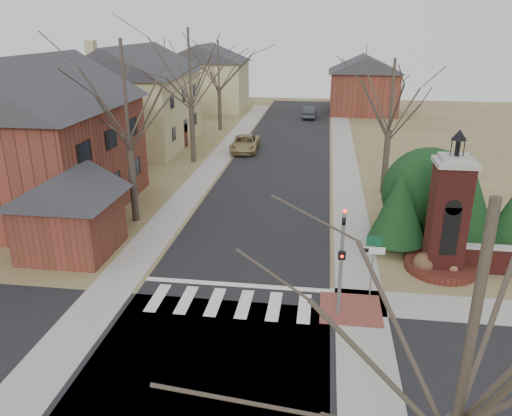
% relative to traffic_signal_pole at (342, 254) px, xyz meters
% --- Properties ---
extents(ground, '(120.00, 120.00, 0.00)m').
position_rel_traffic_signal_pole_xyz_m(ground, '(-4.30, -0.57, -2.59)').
color(ground, brown).
rests_on(ground, ground).
extents(main_street, '(8.00, 70.00, 0.01)m').
position_rel_traffic_signal_pole_xyz_m(main_street, '(-4.30, 21.43, -2.58)').
color(main_street, black).
rests_on(main_street, ground).
extents(cross_street, '(120.00, 8.00, 0.01)m').
position_rel_traffic_signal_pole_xyz_m(cross_street, '(-4.30, -3.57, -2.58)').
color(cross_street, black).
rests_on(cross_street, ground).
extents(crosswalk_zone, '(8.00, 2.20, 0.02)m').
position_rel_traffic_signal_pole_xyz_m(crosswalk_zone, '(-4.30, 0.23, -2.58)').
color(crosswalk_zone, silver).
rests_on(crosswalk_zone, ground).
extents(stop_bar, '(8.00, 0.35, 0.02)m').
position_rel_traffic_signal_pole_xyz_m(stop_bar, '(-4.30, 1.73, -2.58)').
color(stop_bar, silver).
rests_on(stop_bar, ground).
extents(sidewalk_right_main, '(2.00, 60.00, 0.02)m').
position_rel_traffic_signal_pole_xyz_m(sidewalk_right_main, '(0.90, 21.43, -2.58)').
color(sidewalk_right_main, gray).
rests_on(sidewalk_right_main, ground).
extents(sidewalk_left, '(2.00, 60.00, 0.02)m').
position_rel_traffic_signal_pole_xyz_m(sidewalk_left, '(-9.50, 21.43, -2.58)').
color(sidewalk_left, gray).
rests_on(sidewalk_left, ground).
extents(curb_apron, '(2.40, 2.40, 0.02)m').
position_rel_traffic_signal_pole_xyz_m(curb_apron, '(0.50, 0.43, -2.57)').
color(curb_apron, brown).
rests_on(curb_apron, ground).
extents(traffic_signal_pole, '(0.28, 0.41, 4.50)m').
position_rel_traffic_signal_pole_xyz_m(traffic_signal_pole, '(0.00, 0.00, 0.00)').
color(traffic_signal_pole, slate).
rests_on(traffic_signal_pole, ground).
extents(sign_post, '(0.90, 0.07, 2.75)m').
position_rel_traffic_signal_pole_xyz_m(sign_post, '(1.29, 1.41, -0.64)').
color(sign_post, slate).
rests_on(sign_post, ground).
extents(brick_gate_monument, '(3.20, 3.20, 6.47)m').
position_rel_traffic_signal_pole_xyz_m(brick_gate_monument, '(4.70, 4.42, -0.42)').
color(brick_gate_monument, '#591F1A').
rests_on(brick_gate_monument, ground).
extents(house_brick_left, '(9.80, 11.80, 9.42)m').
position_rel_traffic_signal_pole_xyz_m(house_brick_left, '(-17.31, 9.42, 2.07)').
color(house_brick_left, brown).
rests_on(house_brick_left, ground).
extents(house_stucco_left, '(9.80, 12.80, 9.28)m').
position_rel_traffic_signal_pole_xyz_m(house_stucco_left, '(-17.80, 26.42, 2.01)').
color(house_stucco_left, tan).
rests_on(house_stucco_left, ground).
extents(garage_left, '(4.80, 4.80, 4.29)m').
position_rel_traffic_signal_pole_xyz_m(garage_left, '(-12.82, 3.92, -0.35)').
color(garage_left, brown).
rests_on(garage_left, ground).
extents(house_distant_left, '(10.80, 8.80, 8.53)m').
position_rel_traffic_signal_pole_xyz_m(house_distant_left, '(-16.31, 47.42, 1.66)').
color(house_distant_left, tan).
rests_on(house_distant_left, ground).
extents(house_distant_right, '(8.80, 8.80, 7.30)m').
position_rel_traffic_signal_pole_xyz_m(house_distant_right, '(3.69, 47.42, 1.06)').
color(house_distant_right, brown).
rests_on(house_distant_right, ground).
extents(evergreen_near, '(2.80, 2.80, 4.10)m').
position_rel_traffic_signal_pole_xyz_m(evergreen_near, '(2.90, 6.43, -0.29)').
color(evergreen_near, '#473D33').
rests_on(evergreen_near, ground).
extents(evergreen_mid, '(3.40, 3.40, 4.70)m').
position_rel_traffic_signal_pole_xyz_m(evergreen_mid, '(6.20, 7.63, 0.01)').
color(evergreen_mid, '#473D33').
rests_on(evergreen_mid, ground).
extents(evergreen_far, '(2.40, 2.40, 3.30)m').
position_rel_traffic_signal_pole_xyz_m(evergreen_far, '(8.20, 6.63, -0.69)').
color(evergreen_far, '#473D33').
rests_on(evergreen_far, ground).
extents(evergreen_mass, '(4.80, 4.80, 4.80)m').
position_rel_traffic_signal_pole_xyz_m(evergreen_mass, '(4.70, 8.93, -0.19)').
color(evergreen_mass, black).
rests_on(evergreen_mass, ground).
extents(bare_tree_0, '(8.05, 8.05, 11.15)m').
position_rel_traffic_signal_pole_xyz_m(bare_tree_0, '(-11.30, 8.43, 5.11)').
color(bare_tree_0, '#473D33').
rests_on(bare_tree_0, ground).
extents(bare_tree_1, '(8.40, 8.40, 11.64)m').
position_rel_traffic_signal_pole_xyz_m(bare_tree_1, '(-11.30, 21.43, 5.44)').
color(bare_tree_1, '#473D33').
rests_on(bare_tree_1, ground).
extents(bare_tree_2, '(7.35, 7.35, 10.19)m').
position_rel_traffic_signal_pole_xyz_m(bare_tree_2, '(-11.80, 34.43, 4.44)').
color(bare_tree_2, '#473D33').
rests_on(bare_tree_2, ground).
extents(bare_tree_3, '(7.00, 7.00, 9.70)m').
position_rel_traffic_signal_pole_xyz_m(bare_tree_3, '(3.20, 15.43, 4.10)').
color(bare_tree_3, '#473D33').
rests_on(bare_tree_3, ground).
extents(bare_tree_4, '(6.65, 6.65, 9.21)m').
position_rel_traffic_signal_pole_xyz_m(bare_tree_4, '(1.70, -9.57, 3.77)').
color(bare_tree_4, '#473D33').
rests_on(bare_tree_4, ground).
extents(pickup_truck, '(2.43, 4.99, 1.37)m').
position_rel_traffic_signal_pole_xyz_m(pickup_truck, '(-7.70, 25.47, -1.90)').
color(pickup_truck, '#968251').
rests_on(pickup_truck, ground).
extents(distant_car, '(1.48, 4.20, 1.38)m').
position_rel_traffic_signal_pole_xyz_m(distant_car, '(-2.70, 42.64, -1.89)').
color(distant_car, '#323439').
rests_on(distant_car, ground).
extents(dry_shrub_left, '(0.95, 0.95, 0.95)m').
position_rel_traffic_signal_pole_xyz_m(dry_shrub_left, '(3.86, 4.03, -2.11)').
color(dry_shrub_left, brown).
rests_on(dry_shrub_left, ground).
extents(dry_shrub_right, '(0.79, 0.79, 0.79)m').
position_rel_traffic_signal_pole_xyz_m(dry_shrub_right, '(5.08, 4.03, -2.19)').
color(dry_shrub_right, brown).
rests_on(dry_shrub_right, ground).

